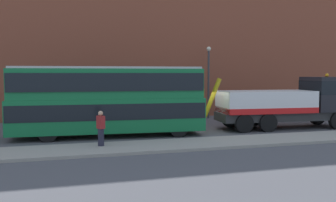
# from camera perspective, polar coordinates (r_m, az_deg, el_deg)

# --- Properties ---
(ground_plane) EXTENTS (120.00, 120.00, 0.00)m
(ground_plane) POSITION_cam_1_polar(r_m,az_deg,el_deg) (23.63, 6.17, -4.65)
(ground_plane) COLOR #4C4C51
(near_kerb) EXTENTS (60.00, 2.80, 0.15)m
(near_kerb) POSITION_cam_1_polar(r_m,az_deg,el_deg) (19.84, 10.73, -6.21)
(near_kerb) COLOR gray
(near_kerb) RESTS_ON ground_plane
(building_facade) EXTENTS (60.00, 1.50, 16.00)m
(building_facade) POSITION_cam_1_polar(r_m,az_deg,el_deg) (31.64, 0.42, 12.30)
(building_facade) COLOR brown
(building_facade) RESTS_ON ground_plane
(recovery_tow_truck) EXTENTS (10.21, 3.18, 3.67)m
(recovery_tow_truck) POSITION_cam_1_polar(r_m,az_deg,el_deg) (25.84, 18.44, -0.15)
(recovery_tow_truck) COLOR #2D2D2D
(recovery_tow_truck) RESTS_ON ground_plane
(double_decker_bus) EXTENTS (11.15, 3.21, 4.06)m
(double_decker_bus) POSITION_cam_1_polar(r_m,az_deg,el_deg) (21.52, -9.19, 0.42)
(double_decker_bus) COLOR #146B38
(double_decker_bus) RESTS_ON ground_plane
(pedestrian_onlooker) EXTENTS (0.41, 0.47, 1.71)m
(pedestrian_onlooker) POSITION_cam_1_polar(r_m,az_deg,el_deg) (18.16, -10.39, -4.27)
(pedestrian_onlooker) COLOR #232333
(pedestrian_onlooker) RESTS_ON near_kerb
(street_lamp) EXTENTS (0.36, 0.36, 5.83)m
(street_lamp) POSITION_cam_1_polar(r_m,az_deg,el_deg) (30.11, 6.31, 3.91)
(street_lamp) COLOR #38383D
(street_lamp) RESTS_ON ground_plane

